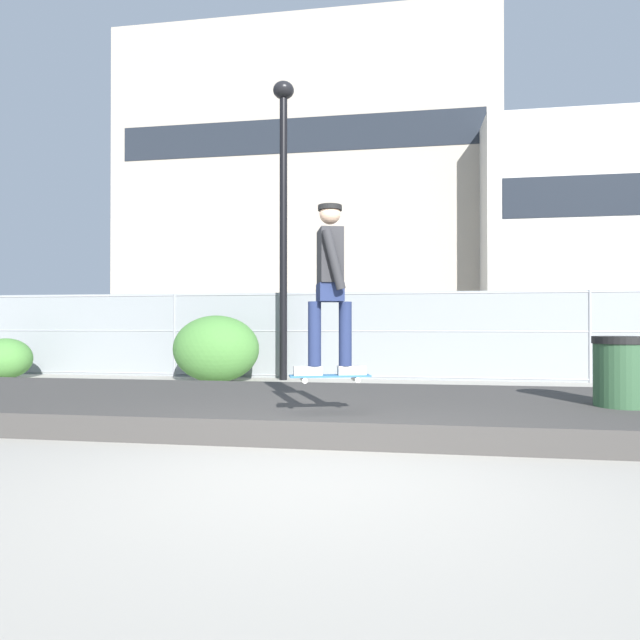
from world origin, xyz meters
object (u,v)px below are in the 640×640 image
(shrub_left, at_px, (6,358))
(trash_bin, at_px, (621,383))
(parked_car_near, at_px, (261,336))
(parked_car_mid, at_px, (488,336))
(skater, at_px, (330,278))
(street_lamp, at_px, (283,192))
(shrub_center, at_px, (216,349))
(skateboard, at_px, (330,376))

(shrub_left, xyz_separation_m, trash_bin, (10.77, -3.94, 0.09))
(parked_car_near, distance_m, parked_car_mid, 6.27)
(skater, distance_m, parked_car_mid, 10.28)
(trash_bin, bearing_deg, parked_car_mid, 90.47)
(street_lamp, distance_m, shrub_left, 6.92)
(street_lamp, xyz_separation_m, trash_bin, (4.84, -4.60, -3.42))
(parked_car_mid, relative_size, shrub_left, 3.99)
(street_lamp, distance_m, shrub_center, 3.55)
(street_lamp, distance_m, parked_car_near, 5.13)
(street_lamp, height_order, shrub_left, street_lamp)
(skater, bearing_deg, shrub_center, 120.79)
(skateboard, xyz_separation_m, skater, (0.00, 0.00, 0.98))
(skateboard, relative_size, shrub_center, 0.48)
(trash_bin, bearing_deg, shrub_center, 147.07)
(shrub_center, bearing_deg, trash_bin, -32.93)
(parked_car_near, bearing_deg, parked_car_mid, 3.09)
(skateboard, height_order, shrub_center, shrub_center)
(skateboard, distance_m, parked_car_mid, 10.25)
(shrub_left, bearing_deg, trash_bin, -20.10)
(street_lamp, distance_m, parked_car_mid, 7.03)
(skateboard, bearing_deg, parked_car_mid, 72.86)
(street_lamp, xyz_separation_m, parked_car_near, (-1.49, 3.80, -3.10))
(skateboard, relative_size, trash_bin, 0.80)
(parked_car_mid, xyz_separation_m, trash_bin, (0.07, -8.74, -0.32))
(street_lamp, bearing_deg, parked_car_mid, 40.97)
(shrub_center, relative_size, trash_bin, 1.68)
(shrub_center, height_order, trash_bin, shrub_center)
(parked_car_mid, height_order, shrub_center, parked_car_mid)
(shrub_center, bearing_deg, parked_car_near, 93.41)
(skateboard, relative_size, skater, 0.48)
(skater, relative_size, trash_bin, 1.66)
(skater, xyz_separation_m, shrub_center, (-2.97, 4.99, -0.96))
(shrub_left, bearing_deg, skater, -33.09)
(parked_car_mid, distance_m, trash_bin, 8.74)
(shrub_left, distance_m, trash_bin, 11.47)
(street_lamp, xyz_separation_m, parked_car_mid, (4.77, 4.14, -3.10))
(skater, xyz_separation_m, parked_car_mid, (3.02, 9.80, -0.79))
(skateboard, bearing_deg, shrub_left, 146.91)
(parked_car_near, relative_size, trash_bin, 4.33)
(shrub_center, bearing_deg, skateboard, -59.21)
(skater, xyz_separation_m, street_lamp, (-1.75, 5.66, 2.31))
(parked_car_near, bearing_deg, skater, -71.09)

